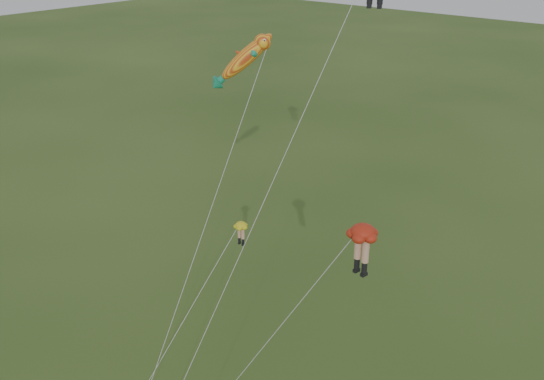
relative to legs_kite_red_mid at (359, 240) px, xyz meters
The scene contains 3 objects.
legs_kite_red_mid is the anchor object (origin of this frame).
legs_kite_yellow 11.18m from the legs_kite_red_mid, 163.93° to the left, with size 1.99×8.13×9.23m.
fish_kite 11.42m from the legs_kite_red_mid, 159.13° to the left, with size 2.80×10.43×19.99m.
Camera 1 is at (19.76, -16.58, 24.93)m, focal length 40.00 mm.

